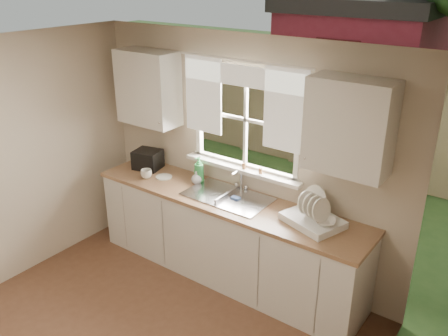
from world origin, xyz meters
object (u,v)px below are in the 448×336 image
Objects in this scene: soap_bottle_a at (199,170)px; black_appliance at (148,159)px; dish_rack at (313,217)px; cup at (146,174)px.

soap_bottle_a reaches higher than black_appliance.
soap_bottle_a is 0.72m from black_appliance.
dish_rack is 2.05× the size of black_appliance.
cup is 0.43× the size of black_appliance.
soap_bottle_a is 0.99× the size of black_appliance.
soap_bottle_a reaches higher than cup.
dish_rack is at bearing 1.52° from soap_bottle_a.
dish_rack is 2.12m from black_appliance.
cup is 0.29m from black_appliance.
dish_rack is at bearing -16.16° from cup.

